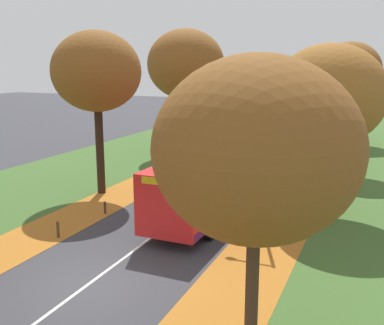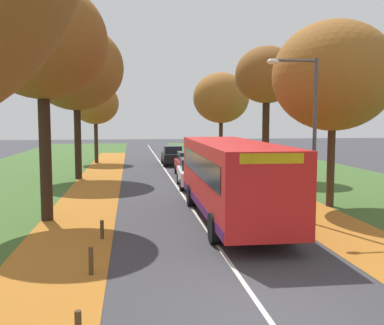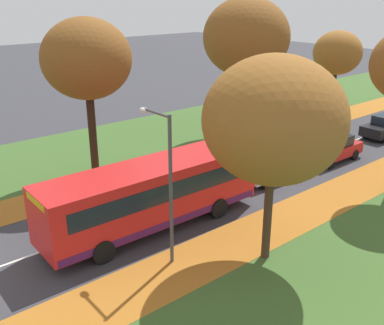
{
  "view_description": "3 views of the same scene",
  "coord_description": "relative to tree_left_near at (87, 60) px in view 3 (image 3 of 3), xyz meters",
  "views": [
    {
      "loc": [
        8.46,
        -11.2,
        7.09
      ],
      "look_at": [
        -0.46,
        9.79,
        2.1
      ],
      "focal_mm": 42.0,
      "sensor_mm": 36.0,
      "label": 1
    },
    {
      "loc": [
        -2.59,
        -8.13,
        3.82
      ],
      "look_at": [
        -0.23,
        9.13,
        2.15
      ],
      "focal_mm": 42.0,
      "sensor_mm": 36.0,
      "label": 2
    },
    {
      "loc": [
        16.25,
        -1.81,
        9.99
      ],
      "look_at": [
        -0.74,
        12.29,
        1.62
      ],
      "focal_mm": 42.0,
      "sensor_mm": 36.0,
      "label": 3
    }
  ],
  "objects": [
    {
      "name": "grass_verge_left",
      "position": [
        -3.43,
        10.75,
        -6.68
      ],
      "size": [
        12.0,
        90.0,
        0.01
      ],
      "primitive_type": "cube",
      "color": "#3D6028",
      "rests_on": "ground"
    },
    {
      "name": "leaf_litter_left",
      "position": [
        1.17,
        4.75,
        -6.68
      ],
      "size": [
        2.8,
        60.0,
        0.0
      ],
      "primitive_type": "cube",
      "color": "#B26B23",
      "rests_on": "grass_verge_left"
    },
    {
      "name": "leaf_litter_right",
      "position": [
        10.37,
        4.75,
        -6.68
      ],
      "size": [
        2.8,
        60.0,
        0.0
      ],
      "primitive_type": "cube",
      "color": "#B26B23",
      "rests_on": "grass_verge_right"
    },
    {
      "name": "road_centre_line",
      "position": [
        5.77,
        10.75,
        -6.68
      ],
      "size": [
        0.12,
        80.0,
        0.01
      ],
      "primitive_type": "cube",
      "color": "silver",
      "rests_on": "ground"
    },
    {
      "name": "tree_left_near",
      "position": [
        0.0,
        0.0,
        0.0
      ],
      "size": [
        4.78,
        4.78,
        8.88
      ],
      "color": "black",
      "rests_on": "ground"
    },
    {
      "name": "tree_left_mid",
      "position": [
        -0.19,
        12.26,
        0.4
      ],
      "size": [
        6.01,
        6.01,
        9.81
      ],
      "color": "black",
      "rests_on": "ground"
    },
    {
      "name": "tree_left_far",
      "position": [
        0.16,
        23.03,
        -1.46
      ],
      "size": [
        4.07,
        4.07,
        7.08
      ],
      "color": "#382619",
      "rests_on": "ground"
    },
    {
      "name": "tree_right_near",
      "position": [
        11.88,
        1.2,
        -1.0
      ],
      "size": [
        5.25,
        5.25,
        8.06
      ],
      "color": "#422D1E",
      "rests_on": "ground"
    },
    {
      "name": "bollard_fourth",
      "position": [
        2.23,
        -3.0,
        -6.39
      ],
      "size": [
        0.12,
        0.12,
        0.6
      ],
      "primitive_type": "cylinder",
      "color": "#4C3823",
      "rests_on": "ground"
    },
    {
      "name": "streetlamp_right",
      "position": [
        9.44,
        -1.92,
        -2.95
      ],
      "size": [
        1.89,
        0.28,
        6.0
      ],
      "color": "#47474C",
      "rests_on": "ground"
    },
    {
      "name": "bus",
      "position": [
        6.94,
        -0.81,
        -4.98
      ],
      "size": [
        2.77,
        10.43,
        2.98
      ],
      "color": "red",
      "rests_on": "ground"
    },
    {
      "name": "car_white_lead",
      "position": [
        6.71,
        7.65,
        -5.87
      ],
      "size": [
        1.93,
        4.27,
        1.62
      ],
      "color": "silver",
      "rests_on": "ground"
    },
    {
      "name": "car_red_following",
      "position": [
        7.14,
        12.87,
        -5.87
      ],
      "size": [
        1.81,
        4.21,
        1.62
      ],
      "color": "#B21919",
      "rests_on": "ground"
    }
  ]
}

